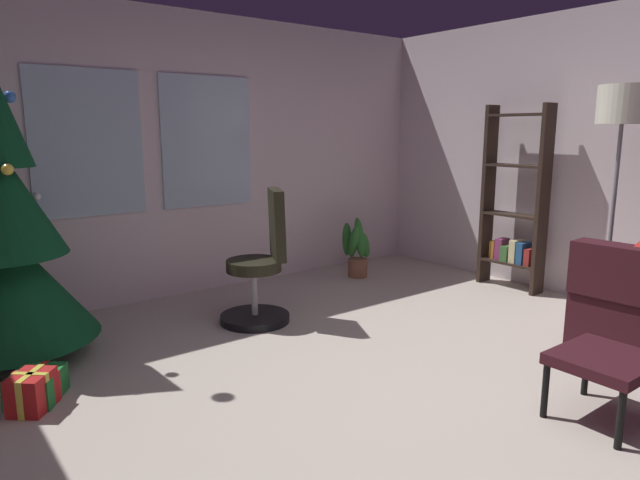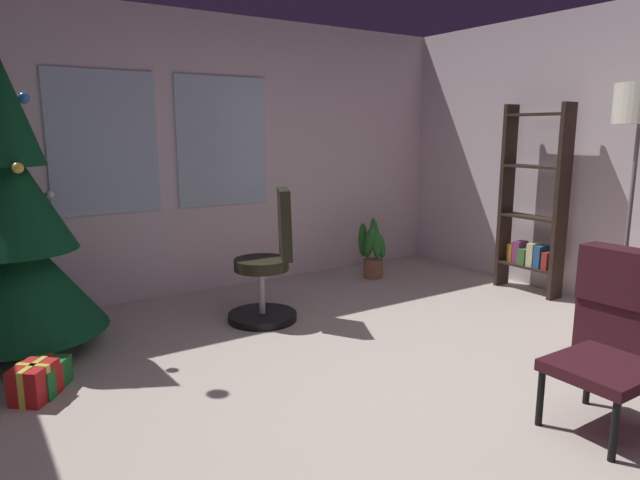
# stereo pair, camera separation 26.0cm
# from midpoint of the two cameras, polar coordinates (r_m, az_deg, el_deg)

# --- Properties ---
(ground_plane) EXTENTS (5.38, 5.98, 0.10)m
(ground_plane) POSITION_cam_midpoint_polar(r_m,az_deg,el_deg) (3.32, 9.55, -17.44)
(ground_plane) COLOR #BDAFA2
(wall_back_with_windows) EXTENTS (5.38, 0.12, 2.58)m
(wall_back_with_windows) POSITION_cam_midpoint_polar(r_m,az_deg,el_deg) (5.44, -14.43, 8.33)
(wall_back_with_windows) COLOR silver
(wall_back_with_windows) RESTS_ON ground_plane
(footstool) EXTENTS (0.49, 0.45, 0.37)m
(footstool) POSITION_cam_midpoint_polar(r_m,az_deg,el_deg) (3.32, 24.94, -11.36)
(footstool) COLOR #331219
(footstool) RESTS_ON ground_plane
(holiday_tree) EXTENTS (1.13, 1.13, 2.54)m
(holiday_tree) POSITION_cam_midpoint_polar(r_m,az_deg,el_deg) (4.22, -31.27, 0.20)
(holiday_tree) COLOR #4C331E
(holiday_tree) RESTS_ON ground_plane
(gift_box_red) EXTENTS (0.29, 0.30, 0.22)m
(gift_box_red) POSITION_cam_midpoint_polar(r_m,az_deg,el_deg) (3.64, -29.13, -13.37)
(gift_box_red) COLOR red
(gift_box_red) RESTS_ON ground_plane
(gift_box_green) EXTENTS (0.38, 0.40, 0.18)m
(gift_box_green) POSITION_cam_midpoint_polar(r_m,az_deg,el_deg) (3.75, -28.69, -12.93)
(gift_box_green) COLOR #1E722D
(gift_box_green) RESTS_ON ground_plane
(office_chair) EXTENTS (0.58, 0.56, 1.07)m
(office_chair) POSITION_cam_midpoint_polar(r_m,az_deg,el_deg) (4.52, -7.61, -3.16)
(office_chair) COLOR black
(office_chair) RESTS_ON ground_plane
(bookshelf) EXTENTS (0.18, 0.64, 1.77)m
(bookshelf) POSITION_cam_midpoint_polar(r_m,az_deg,el_deg) (5.67, 17.88, 2.89)
(bookshelf) COLOR #30221B
(bookshelf) RESTS_ON ground_plane
(floor_lamp) EXTENTS (0.36, 0.36, 1.85)m
(floor_lamp) POSITION_cam_midpoint_polar(r_m,az_deg,el_deg) (4.66, 26.93, 10.59)
(floor_lamp) COLOR slate
(floor_lamp) RESTS_ON ground_plane
(potted_plant) EXTENTS (0.29, 0.35, 0.64)m
(potted_plant) POSITION_cam_midpoint_polar(r_m,az_deg,el_deg) (5.96, 2.48, -1.02)
(potted_plant) COLOR brown
(potted_plant) RESTS_ON ground_plane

